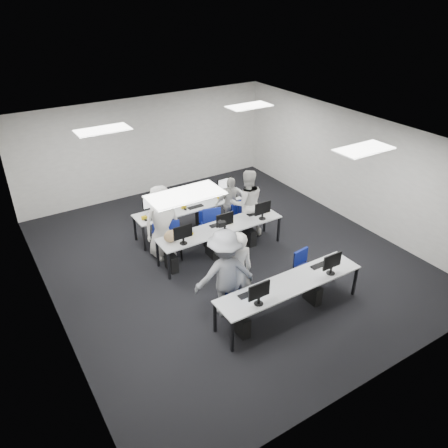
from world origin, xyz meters
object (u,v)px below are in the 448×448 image
desk_mid (221,229)px  chair_7 (238,219)px  chair_3 (208,233)px  student_1 (247,203)px  chair_0 (232,299)px  chair_6 (210,228)px  chair_5 (162,241)px  student_0 (237,271)px  photographer (225,273)px  chair_4 (241,224)px  chair_1 (305,276)px  chair_2 (173,246)px  student_2 (162,222)px  student_3 (230,203)px  desk_front (290,285)px

desk_mid → chair_7: 1.38m
chair_3 → student_1: bearing=2.7°
chair_0 → chair_3: chair_0 is taller
chair_3 → chair_6: size_ratio=0.84×
chair_5 → chair_3: bearing=8.4°
chair_7 → student_0: bearing=-134.0°
photographer → chair_4: bearing=-117.8°
student_0 → chair_4: bearing=-112.8°
student_0 → photographer: bearing=11.2°
chair_5 → chair_7: chair_7 is taller
chair_0 → chair_6: size_ratio=0.89×
chair_1 → chair_6: (-0.73, 2.86, 0.04)m
student_1 → photographer: 3.19m
desk_mid → student_0: size_ratio=1.79×
student_0 → chair_7: bearing=-111.4°
chair_2 → chair_6: size_ratio=0.91×
chair_1 → chair_4: size_ratio=1.03×
chair_6 → chair_7: 0.93m
student_0 → photographer: photographer is taller
student_0 → chair_0: bearing=23.3°
desk_mid → student_2: bearing=150.8°
chair_1 → student_2: (-2.07, 2.81, 0.65)m
chair_1 → student_1: bearing=77.8°
chair_4 → student_3: bearing=87.6°
desk_mid → photographer: 2.20m
chair_7 → chair_1: bearing=-103.6°
desk_mid → chair_5: size_ratio=3.59×
student_1 → student_3: 0.55m
chair_4 → student_3: size_ratio=0.57×
chair_3 → student_1: (1.06, -0.18, 0.64)m
chair_1 → chair_5: bearing=116.9°
chair_4 → chair_5: chair_5 is taller
student_0 → student_1: size_ratio=0.99×
photographer → chair_7: bearing=-116.1°
chair_4 → desk_mid: bearing=-168.5°
chair_7 → photographer: bearing=-137.9°
student_1 → chair_3: bearing=10.7°
chair_1 → chair_7: bearing=78.7°
chair_2 → student_2: size_ratio=0.49×
chair_0 → chair_2: chair_2 is taller
chair_3 → student_3: student_3 is taller
desk_mid → chair_0: chair_0 is taller
chair_3 → chair_5: (-1.20, 0.23, 0.02)m
desk_front → chair_1: size_ratio=3.71×
desk_front → chair_6: size_ratio=3.25×
student_0 → chair_2: bearing=-70.6°
desk_front → student_3: size_ratio=2.16×
chair_5 → student_3: bearing=21.3°
chair_7 → student_3: bearing=133.2°
chair_4 → chair_5: 2.18m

